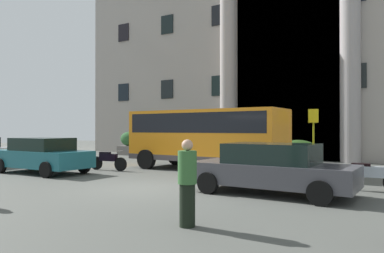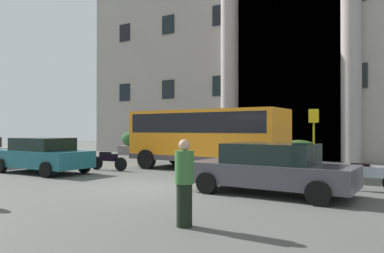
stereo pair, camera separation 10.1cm
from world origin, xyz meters
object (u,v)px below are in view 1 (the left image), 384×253
Objects in this scene: hedge_planter_entrance_right at (129,144)px; pedestrian_man_red_shirt at (187,183)px; hedge_planter_far_west at (298,152)px; parked_estate_mid at (42,155)px; scooter_by_planter at (366,176)px; parked_compact_extra at (272,168)px; motorcycle_near_kerb at (108,160)px; hedge_planter_west at (160,148)px; orange_minibus at (206,134)px; motorcycle_far_end at (249,167)px; bus_stop_sign at (313,133)px.

pedestrian_man_red_shirt is (13.89, -13.95, 0.03)m from hedge_planter_entrance_right.
parked_estate_mid reaches higher than hedge_planter_far_west.
parked_compact_extra is at bearing -141.47° from scooter_by_planter.
motorcycle_near_kerb is at bearing 53.35° from parked_estate_mid.
pedestrian_man_red_shirt is (10.68, -13.32, 0.19)m from hedge_planter_west.
hedge_planter_west is at bearing 142.98° from orange_minibus.
scooter_by_planter is (12.11, 2.27, -0.30)m from parked_estate_mid.
hedge_planter_west is 0.71× the size of motorcycle_far_end.
hedge_planter_far_west is at bearing 43.76° from motorcycle_near_kerb.
motorcycle_far_end is 1.08× the size of motorcycle_near_kerb.
hedge_planter_entrance_right is at bearing 145.75° from parked_compact_extra.
bus_stop_sign is at bearing -13.90° from hedge_planter_west.
hedge_planter_far_west is 0.99× the size of motorcycle_near_kerb.
parked_estate_mid is at bearing -84.37° from hedge_planter_west.
parked_compact_extra is 2.36× the size of motorcycle_near_kerb.
bus_stop_sign is 6.62m from parked_compact_extra.
hedge_planter_west is 14.86m from scooter_by_planter.
motorcycle_near_kerb is at bearing -129.45° from hedge_planter_far_west.
orange_minibus is at bearing 40.90° from parked_estate_mid.
hedge_planter_far_west is 9.83m from parked_compact_extra.
hedge_planter_west is at bearing 140.44° from parked_compact_extra.
bus_stop_sign reaches higher than pedestrian_man_red_shirt.
parked_compact_extra is at bearing 0.55° from parked_estate_mid.
hedge_planter_far_west is 0.42× the size of parked_compact_extra.
bus_stop_sign is 14.01m from hedge_planter_entrance_right.
hedge_planter_far_west is at bearing 102.10° from parked_compact_extra.
scooter_by_planter is at bearing -25.56° from hedge_planter_entrance_right.
hedge_planter_west is 8.87m from hedge_planter_far_west.
scooter_by_planter is 1.21× the size of pedestrian_man_red_shirt.
hedge_planter_west is 3.28m from hedge_planter_entrance_right.
hedge_planter_entrance_right is 9.71m from motorcycle_near_kerb.
hedge_planter_far_west is 0.96× the size of scooter_by_planter.
orange_minibus reaches higher than pedestrian_man_red_shirt.
hedge_planter_west is at bearing 94.49° from parked_estate_mid.
motorcycle_near_kerb is (-6.35, -7.72, -0.16)m from hedge_planter_far_west.
hedge_planter_far_west is 8.72m from scooter_by_planter.
motorcycle_far_end is at bearing -35.02° from orange_minibus.
bus_stop_sign is 1.65× the size of pedestrian_man_red_shirt.
parked_compact_extra reaches higher than motorcycle_near_kerb.
parked_compact_extra is (1.97, -9.63, 0.12)m from hedge_planter_far_west.
hedge_planter_far_west reaches higher than motorcycle_near_kerb.
motorcycle_far_end is at bearing 16.33° from parked_estate_mid.
orange_minibus is 4.83× the size of hedge_planter_west.
orange_minibus reaches higher than parked_estate_mid.
hedge_planter_west is (-10.40, 2.57, -1.04)m from bus_stop_sign.
parked_compact_extra is at bearing -43.16° from orange_minibus.
bus_stop_sign is 1.41× the size of motorcycle_near_kerb.
motorcycle_far_end is 3.89m from scooter_by_planter.
orange_minibus is at bearing 152.11° from pedestrian_man_red_shirt.
parked_compact_extra is 2.77× the size of pedestrian_man_red_shirt.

